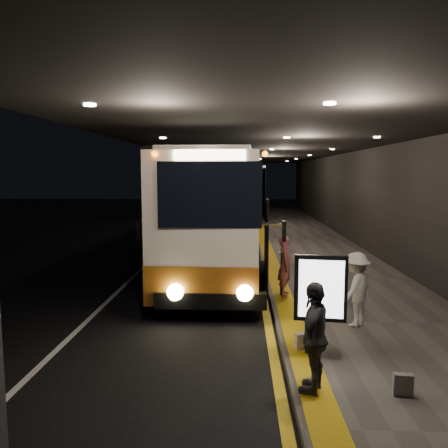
{
  "coord_description": "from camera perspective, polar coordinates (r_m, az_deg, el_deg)",
  "views": [
    {
      "loc": [
        1.74,
        -12.48,
        3.38
      ],
      "look_at": [
        1.16,
        1.96,
        1.7
      ],
      "focal_mm": 35.0,
      "sensor_mm": 36.0,
      "label": 1
    }
  ],
  "objects": [
    {
      "name": "coach_main",
      "position": [
        15.6,
        -0.23,
        1.07
      ],
      "size": [
        3.01,
        12.57,
        3.89
      ],
      "rotation": [
        0.0,
        0.0,
        -0.03
      ],
      "color": "beige",
      "rests_on": "ground"
    },
    {
      "name": "bag_polka",
      "position": [
        7.25,
        22.35,
        -18.86
      ],
      "size": [
        0.28,
        0.15,
        0.33
      ],
      "primitive_type": "cube",
      "rotation": [
        0.0,
        0.0,
        -0.13
      ],
      "color": "black",
      "rests_on": "sidewalk"
    },
    {
      "name": "coach_third",
      "position": [
        43.04,
        1.11,
        4.37
      ],
      "size": [
        2.86,
        11.33,
        3.53
      ],
      "rotation": [
        0.0,
        0.0,
        0.05
      ],
      "color": "beige",
      "rests_on": "ground"
    },
    {
      "name": "terminal_wall",
      "position": [
        18.26,
        19.12,
        5.07
      ],
      "size": [
        0.1,
        50.0,
        6.0
      ],
      "primitive_type": "cube",
      "color": "black",
      "rests_on": "ground"
    },
    {
      "name": "tactile_strip",
      "position": [
        17.81,
        5.85,
        -3.84
      ],
      "size": [
        0.5,
        50.0,
        0.01
      ],
      "primitive_type": "cube",
      "color": "gold",
      "rests_on": "sidewalk"
    },
    {
      "name": "ground",
      "position": [
        13.05,
        -5.5,
        -8.41
      ],
      "size": [
        90.0,
        90.0,
        0.0
      ],
      "primitive_type": "plane",
      "color": "black"
    },
    {
      "name": "passenger_boarding",
      "position": [
        11.71,
        7.98,
        -5.41
      ],
      "size": [
        0.44,
        0.62,
        1.6
      ],
      "primitive_type": "imported",
      "rotation": [
        0.0,
        0.0,
        1.47
      ],
      "color": "#D46A63",
      "rests_on": "sidewalk"
    },
    {
      "name": "coach_second",
      "position": [
        30.17,
        0.97,
        3.38
      ],
      "size": [
        2.44,
        11.14,
        3.49
      ],
      "rotation": [
        0.0,
        0.0,
        -0.01
      ],
      "color": "beige",
      "rests_on": "ground"
    },
    {
      "name": "stanchion_post",
      "position": [
        11.76,
        7.51,
        -6.52
      ],
      "size": [
        0.05,
        0.05,
        1.13
      ],
      "primitive_type": "cylinder",
      "color": "black",
      "rests_on": "sidewalk"
    },
    {
      "name": "info_sign",
      "position": [
        7.64,
        12.49,
        -8.46
      ],
      "size": [
        0.89,
        0.23,
        1.86
      ],
      "rotation": [
        0.0,
        0.0,
        -0.13
      ],
      "color": "black",
      "rests_on": "sidewalk"
    },
    {
      "name": "kerb_stripe_yellow",
      "position": [
        17.82,
        4.23,
        -4.31
      ],
      "size": [
        0.18,
        50.0,
        0.01
      ],
      "primitive_type": "cube",
      "color": "gold",
      "rests_on": "ground"
    },
    {
      "name": "bag_plain",
      "position": [
        8.44,
        10.17,
        -14.86
      ],
      "size": [
        0.27,
        0.19,
        0.3
      ],
      "primitive_type": "cube",
      "rotation": [
        0.0,
        0.0,
        0.24
      ],
      "color": "silver",
      "rests_on": "sidewalk"
    },
    {
      "name": "support_columns",
      "position": [
        16.84,
        -8.81,
        2.53
      ],
      "size": [
        0.8,
        24.8,
        4.4
      ],
      "color": "black",
      "rests_on": "ground"
    },
    {
      "name": "canopy",
      "position": [
        17.54,
        4.86,
        10.59
      ],
      "size": [
        9.0,
        50.0,
        0.4
      ],
      "primitive_type": "cube",
      "color": "black",
      "rests_on": "support_columns"
    },
    {
      "name": "sidewalk",
      "position": [
        18.04,
        11.89,
        -4.07
      ],
      "size": [
        4.5,
        50.0,
        0.15
      ],
      "primitive_type": "cube",
      "color": "#514C44",
      "rests_on": "ground"
    },
    {
      "name": "passenger_waiting_white",
      "position": [
        9.74,
        16.85,
        -8.14
      ],
      "size": [
        1.03,
        1.08,
        1.58
      ],
      "primitive_type": "imported",
      "rotation": [
        0.0,
        0.0,
        -2.29
      ],
      "color": "silver",
      "rests_on": "sidewalk"
    },
    {
      "name": "passenger_waiting_grey",
      "position": [
        6.76,
        11.76,
        -14.26
      ],
      "size": [
        0.83,
        1.09,
        1.67
      ],
      "primitive_type": "imported",
      "rotation": [
        0.0,
        0.0,
        -1.96
      ],
      "color": "#48484D",
      "rests_on": "sidewalk"
    },
    {
      "name": "lane_line_white",
      "position": [
        18.15,
        -9.01,
        -4.17
      ],
      "size": [
        0.12,
        50.0,
        0.01
      ],
      "primitive_type": "cube",
      "color": "silver",
      "rests_on": "ground"
    }
  ]
}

